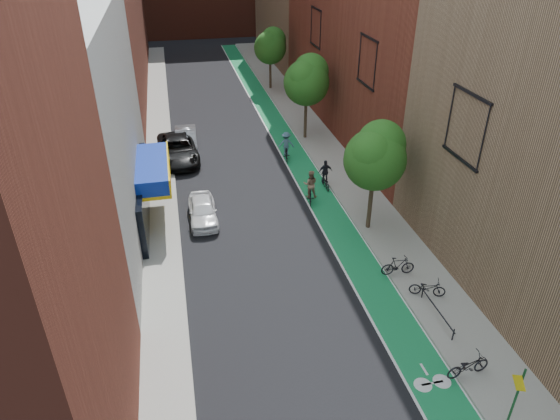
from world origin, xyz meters
TOP-DOWN VIEW (x-y plane):
  - ground at (0.00, 0.00)m, footprint 160.00×160.00m
  - bike_lane at (4.00, 26.00)m, footprint 2.00×68.00m
  - sidewalk_left at (-6.00, 26.00)m, footprint 2.00×68.00m
  - sidewalk_right at (6.50, 26.00)m, footprint 3.00×68.00m
  - building_left_white at (-11.00, 14.00)m, footprint 8.00×20.00m
  - tree_near at (5.65, 10.02)m, footprint 3.40×3.36m
  - tree_mid at (5.65, 24.02)m, footprint 3.55×3.53m
  - tree_far at (5.65, 38.02)m, footprint 3.30×3.25m
  - sign_pole at (5.38, -3.50)m, footprint 0.13×0.71m
  - parked_car_white at (-3.57, 13.00)m, footprint 1.63×4.01m
  - parked_car_black at (-4.60, 22.07)m, footprint 3.04×6.14m
  - parked_car_silver at (-3.88, 24.21)m, footprint 1.73×4.62m
  - cyclist_lane_near at (3.20, 13.79)m, footprint 1.02×1.73m
  - cyclist_lane_mid at (4.70, 15.48)m, footprint 0.94×1.55m
  - cyclist_lane_far at (3.20, 20.43)m, footprint 1.24×1.74m
  - parked_bike_near at (6.09, 3.72)m, footprint 1.77×1.17m
  - parked_bike_mid at (5.40, 5.51)m, footprint 1.73×0.61m
  - parked_bike_far at (5.40, -0.99)m, footprint 1.89×0.82m

SIDE VIEW (x-z plane):
  - ground at x=0.00m, z-range 0.00..0.00m
  - bike_lane at x=4.00m, z-range 0.00..0.01m
  - sidewalk_left at x=-6.00m, z-range 0.00..0.15m
  - sidewalk_right at x=6.50m, z-range 0.00..0.15m
  - parked_bike_near at x=6.09m, z-range 0.15..1.03m
  - parked_bike_far at x=5.40m, z-range 0.15..1.11m
  - parked_bike_mid at x=5.40m, z-range 0.15..1.17m
  - parked_car_white at x=-3.57m, z-range 0.00..1.36m
  - cyclist_lane_mid at x=4.70m, z-range -0.22..1.71m
  - parked_car_silver at x=-3.88m, z-range 0.00..1.51m
  - parked_car_black at x=-4.60m, z-range 0.00..1.67m
  - cyclist_lane_near at x=3.20m, z-range -0.14..2.01m
  - cyclist_lane_far at x=3.20m, z-range -0.10..2.02m
  - sign_pole at x=5.38m, z-range 0.34..3.34m
  - tree_far at x=5.65m, z-range 1.40..7.60m
  - tree_near at x=5.65m, z-range 1.45..7.87m
  - tree_mid at x=5.65m, z-range 1.52..8.26m
  - building_left_white at x=-11.00m, z-range 0.00..12.00m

